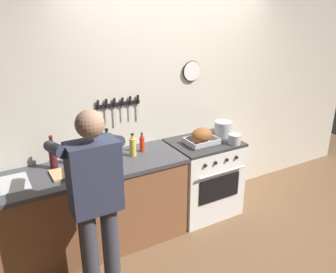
{
  "coord_description": "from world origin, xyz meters",
  "views": [
    {
      "loc": [
        -1.93,
        -1.93,
        2.32
      ],
      "look_at": [
        -0.33,
        0.85,
        1.11
      ],
      "focal_mm": 36.61,
      "sensor_mm": 36.0,
      "label": 1
    }
  ],
  "objects_px": {
    "roasting_pan": "(202,137)",
    "person_cook": "(95,197)",
    "bottle_olive_oil": "(108,146)",
    "bottle_wine_red": "(53,155)",
    "bottle_cooking_oil": "(133,147)",
    "stock_pot": "(223,129)",
    "stove": "(203,177)",
    "saucepan": "(234,139)",
    "bottle_dish_soap": "(67,155)",
    "cutting_board": "(71,172)",
    "bottle_hot_sauce": "(142,144)"
  },
  "relations": [
    {
      "from": "person_cook",
      "to": "bottle_cooking_oil",
      "type": "xyz_separation_m",
      "value": [
        0.63,
        0.69,
        0.05
      ]
    },
    {
      "from": "bottle_hot_sauce",
      "to": "cutting_board",
      "type": "bearing_deg",
      "value": -170.69
    },
    {
      "from": "person_cook",
      "to": "bottle_dish_soap",
      "type": "xyz_separation_m",
      "value": [
        0.0,
        0.84,
        0.03
      ]
    },
    {
      "from": "stove",
      "to": "saucepan",
      "type": "relative_size",
      "value": 6.46
    },
    {
      "from": "person_cook",
      "to": "bottle_dish_soap",
      "type": "relative_size",
      "value": 7.93
    },
    {
      "from": "bottle_dish_soap",
      "to": "saucepan",
      "type": "bearing_deg",
      "value": -13.43
    },
    {
      "from": "bottle_olive_oil",
      "to": "bottle_wine_red",
      "type": "relative_size",
      "value": 0.95
    },
    {
      "from": "stove",
      "to": "bottle_olive_oil",
      "type": "bearing_deg",
      "value": 173.72
    },
    {
      "from": "stove",
      "to": "bottle_hot_sauce",
      "type": "distance_m",
      "value": 0.91
    },
    {
      "from": "person_cook",
      "to": "bottle_dish_soap",
      "type": "distance_m",
      "value": 0.84
    },
    {
      "from": "person_cook",
      "to": "roasting_pan",
      "type": "bearing_deg",
      "value": -64.03
    },
    {
      "from": "cutting_board",
      "to": "bottle_olive_oil",
      "type": "xyz_separation_m",
      "value": [
        0.42,
        0.16,
        0.12
      ]
    },
    {
      "from": "stock_pot",
      "to": "bottle_cooking_oil",
      "type": "distance_m",
      "value": 1.16
    },
    {
      "from": "cutting_board",
      "to": "bottle_wine_red",
      "type": "height_order",
      "value": "bottle_wine_red"
    },
    {
      "from": "roasting_pan",
      "to": "stove",
      "type": "bearing_deg",
      "value": 30.45
    },
    {
      "from": "bottle_wine_red",
      "to": "bottle_cooking_oil",
      "type": "height_order",
      "value": "bottle_wine_red"
    },
    {
      "from": "saucepan",
      "to": "cutting_board",
      "type": "distance_m",
      "value": 1.78
    },
    {
      "from": "cutting_board",
      "to": "stove",
      "type": "bearing_deg",
      "value": 1.29
    },
    {
      "from": "saucepan",
      "to": "bottle_wine_red",
      "type": "distance_m",
      "value": 1.91
    },
    {
      "from": "roasting_pan",
      "to": "person_cook",
      "type": "bearing_deg",
      "value": -156.83
    },
    {
      "from": "bottle_cooking_oil",
      "to": "stock_pot",
      "type": "bearing_deg",
      "value": 0.37
    },
    {
      "from": "bottle_wine_red",
      "to": "bottle_dish_soap",
      "type": "height_order",
      "value": "bottle_wine_red"
    },
    {
      "from": "bottle_dish_soap",
      "to": "bottle_cooking_oil",
      "type": "height_order",
      "value": "bottle_cooking_oil"
    },
    {
      "from": "stove",
      "to": "bottle_olive_oil",
      "type": "height_order",
      "value": "bottle_olive_oil"
    },
    {
      "from": "stove",
      "to": "bottle_hot_sauce",
      "type": "height_order",
      "value": "bottle_hot_sauce"
    },
    {
      "from": "bottle_olive_oil",
      "to": "bottle_hot_sauce",
      "type": "bearing_deg",
      "value": -4.15
    },
    {
      "from": "bottle_wine_red",
      "to": "saucepan",
      "type": "bearing_deg",
      "value": -10.97
    },
    {
      "from": "bottle_olive_oil",
      "to": "bottle_wine_red",
      "type": "height_order",
      "value": "bottle_wine_red"
    },
    {
      "from": "bottle_dish_soap",
      "to": "bottle_cooking_oil",
      "type": "xyz_separation_m",
      "value": [
        0.63,
        -0.15,
        0.01
      ]
    },
    {
      "from": "bottle_wine_red",
      "to": "bottle_hot_sauce",
      "type": "relative_size",
      "value": 1.55
    },
    {
      "from": "bottle_hot_sauce",
      "to": "stove",
      "type": "bearing_deg",
      "value": -7.34
    },
    {
      "from": "bottle_wine_red",
      "to": "bottle_cooking_oil",
      "type": "relative_size",
      "value": 1.36
    },
    {
      "from": "saucepan",
      "to": "person_cook",
      "type": "bearing_deg",
      "value": -166.16
    },
    {
      "from": "bottle_dish_soap",
      "to": "bottle_cooking_oil",
      "type": "relative_size",
      "value": 0.87
    },
    {
      "from": "stove",
      "to": "person_cook",
      "type": "relative_size",
      "value": 0.54
    },
    {
      "from": "stock_pot",
      "to": "bottle_cooking_oil",
      "type": "height_order",
      "value": "bottle_cooking_oil"
    },
    {
      "from": "person_cook",
      "to": "stock_pot",
      "type": "distance_m",
      "value": 1.92
    },
    {
      "from": "stove",
      "to": "stock_pot",
      "type": "distance_m",
      "value": 0.62
    },
    {
      "from": "roasting_pan",
      "to": "bottle_wine_red",
      "type": "height_order",
      "value": "bottle_wine_red"
    },
    {
      "from": "roasting_pan",
      "to": "bottle_wine_red",
      "type": "bearing_deg",
      "value": 173.3
    },
    {
      "from": "bottle_olive_oil",
      "to": "cutting_board",
      "type": "bearing_deg",
      "value": -159.59
    },
    {
      "from": "stove",
      "to": "bottle_wine_red",
      "type": "bearing_deg",
      "value": 175.03
    },
    {
      "from": "bottle_cooking_oil",
      "to": "cutting_board",
      "type": "bearing_deg",
      "value": -173.53
    },
    {
      "from": "stock_pot",
      "to": "bottle_dish_soap",
      "type": "xyz_separation_m",
      "value": [
        -1.79,
        0.15,
        -0.0
      ]
    },
    {
      "from": "roasting_pan",
      "to": "saucepan",
      "type": "distance_m",
      "value": 0.37
    },
    {
      "from": "stove",
      "to": "saucepan",
      "type": "bearing_deg",
      "value": -42.01
    },
    {
      "from": "saucepan",
      "to": "bottle_cooking_oil",
      "type": "relative_size",
      "value": 0.58
    },
    {
      "from": "roasting_pan",
      "to": "bottle_cooking_oil",
      "type": "bearing_deg",
      "value": 174.15
    },
    {
      "from": "saucepan",
      "to": "bottle_cooking_oil",
      "type": "height_order",
      "value": "bottle_cooking_oil"
    },
    {
      "from": "stock_pot",
      "to": "bottle_olive_oil",
      "type": "bearing_deg",
      "value": 176.99
    }
  ]
}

